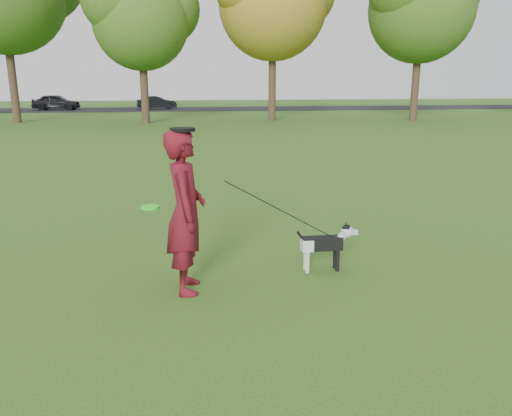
{
  "coord_description": "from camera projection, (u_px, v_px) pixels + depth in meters",
  "views": [
    {
      "loc": [
        -1.29,
        -6.12,
        2.64
      ],
      "look_at": [
        -0.45,
        0.34,
        0.95
      ],
      "focal_mm": 35.0,
      "sensor_mm": 36.0,
      "label": 1
    }
  ],
  "objects": [
    {
      "name": "ground",
      "position": [
        293.0,
        282.0,
        6.7
      ],
      "size": [
        120.0,
        120.0,
        0.0
      ],
      "primitive_type": "plane",
      "color": "#285116",
      "rests_on": "ground"
    },
    {
      "name": "road",
      "position": [
        204.0,
        109.0,
        45.09
      ],
      "size": [
        120.0,
        7.0,
        0.02
      ],
      "primitive_type": "cube",
      "color": "black",
      "rests_on": "ground"
    },
    {
      "name": "man",
      "position": [
        186.0,
        212.0,
        6.19
      ],
      "size": [
        0.5,
        0.76,
        2.07
      ],
      "primitive_type": "imported",
      "rotation": [
        0.0,
        0.0,
        1.56
      ],
      "color": "#5A0C1F",
      "rests_on": "ground"
    },
    {
      "name": "dog",
      "position": [
        327.0,
        242.0,
        7.0
      ],
      "size": [
        0.9,
        0.18,
        0.69
      ],
      "color": "black",
      "rests_on": "ground"
    },
    {
      "name": "car_left",
      "position": [
        56.0,
        102.0,
        43.32
      ],
      "size": [
        4.02,
        1.81,
        1.34
      ],
      "primitive_type": "imported",
      "rotation": [
        0.0,
        0.0,
        1.51
      ],
      "color": "black",
      "rests_on": "road"
    },
    {
      "name": "car_mid",
      "position": [
        157.0,
        103.0,
        44.42
      ],
      "size": [
        3.61,
        1.63,
        1.15
      ],
      "primitive_type": "imported",
      "rotation": [
        0.0,
        0.0,
        1.69
      ],
      "color": "black",
      "rests_on": "road"
    },
    {
      "name": "man_held_items",
      "position": [
        283.0,
        212.0,
        6.54
      ],
      "size": [
        2.61,
        0.64,
        1.62
      ],
      "color": "#28FA1F",
      "rests_on": "ground"
    }
  ]
}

